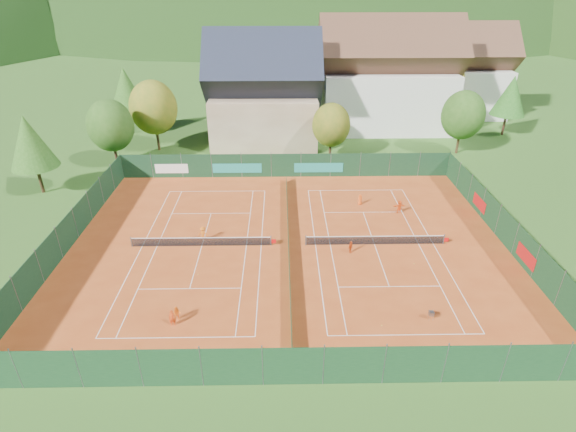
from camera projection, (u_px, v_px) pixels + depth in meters
The scene contains 35 objects.
ground at pixel (288, 245), 41.54m from camera, with size 600.00×600.00×0.00m, color #29541A.
clay_pad at pixel (288, 245), 41.52m from camera, with size 40.00×32.00×0.01m, color #AC4319.
court_markings_left at pixel (202, 246), 41.40m from camera, with size 11.03×23.83×0.00m.
court_markings_right at pixel (374, 244), 41.64m from camera, with size 11.03×23.83×0.00m.
tennis_net_left at pixel (203, 241), 41.17m from camera, with size 13.30×0.10×1.02m.
tennis_net_right at pixel (377, 240), 41.41m from camera, with size 13.30×0.10×1.02m.
court_divider at pixel (288, 241), 41.29m from camera, with size 0.03×28.80×1.00m.
fence_north at pixel (282, 166), 54.90m from camera, with size 40.00×0.10×3.00m.
fence_south at pixel (293, 366), 26.73m from camera, with size 40.00×0.04×3.00m.
fence_west at pixel (67, 233), 40.52m from camera, with size 0.04×32.00×3.00m.
fence_east at pixel (506, 229), 41.17m from camera, with size 0.09×32.00×3.00m.
chalet at pixel (264, 96), 64.75m from camera, with size 16.20×12.00×16.00m.
hotel_block_a at pixel (387, 82), 69.95m from camera, with size 21.60×11.00×17.25m.
hotel_block_b at pixel (457, 76), 77.57m from camera, with size 17.28×10.00×15.50m.
tree_west_front at pixel (110, 126), 56.25m from camera, with size 5.72×5.72×8.69m.
tree_west_mid at pixel (153, 108), 61.27m from camera, with size 6.44×6.44×9.78m.
tree_west_back at pixel (126, 90), 67.90m from camera, with size 5.60×5.60×10.00m.
tree_center at pixel (331, 125), 58.74m from camera, with size 5.01×5.01×7.60m.
tree_east_front at pixel (463, 115), 60.45m from camera, with size 5.72×5.72×8.69m.
tree_east_mid at pixel (511, 96), 67.33m from camera, with size 5.04×5.04×9.00m.
tree_west_side at pixel (29, 142), 48.80m from camera, with size 5.04×5.04×9.00m.
tree_east_back at pixel (442, 80), 73.93m from camera, with size 7.15×7.15×10.86m.
mountain_backdrop at pixel (329, 93), 266.27m from camera, with size 820.00×530.00×242.00m.
ball_hopper at pixel (431, 313), 32.35m from camera, with size 0.34×0.34×0.80m.
loose_ball_0 at pixel (198, 274), 37.44m from camera, with size 0.07×0.07×0.07m, color #CCD833.
loose_ball_1 at pixel (382, 325), 31.98m from camera, with size 0.07×0.07×0.07m, color #CCD833.
loose_ball_2 at pixel (332, 211), 47.46m from camera, with size 0.07×0.07×0.07m, color #CCD833.
loose_ball_3 at pixel (261, 197), 50.53m from camera, with size 0.07×0.07×0.07m, color #CCD833.
loose_ball_4 at pixel (414, 264), 38.82m from camera, with size 0.07×0.07×0.07m, color #CCD833.
player_left_near at pixel (172, 318), 31.72m from camera, with size 0.49×0.32×1.35m, color #D24112.
player_left_mid at pixel (177, 314), 32.28m from camera, with size 0.57×0.45×1.18m, color orange.
player_left_far at pixel (203, 234), 41.97m from camera, with size 0.93×0.54×1.45m, color orange.
player_right_near at pixel (351, 247), 40.16m from camera, with size 0.69×0.29×1.17m, color #CE4512.
player_right_far_a at pixel (360, 199), 48.61m from camera, with size 0.59×0.39×1.21m, color #EF5915.
player_right_far_b at pixel (399, 207), 46.86m from camera, with size 1.31×0.42×1.41m, color #F75916.
Camera 1 is at (-0.63, -35.27, 22.08)m, focal length 28.00 mm.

